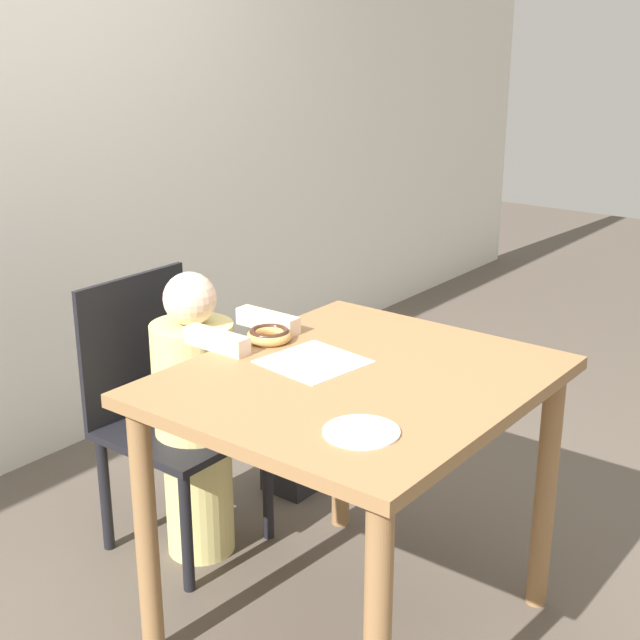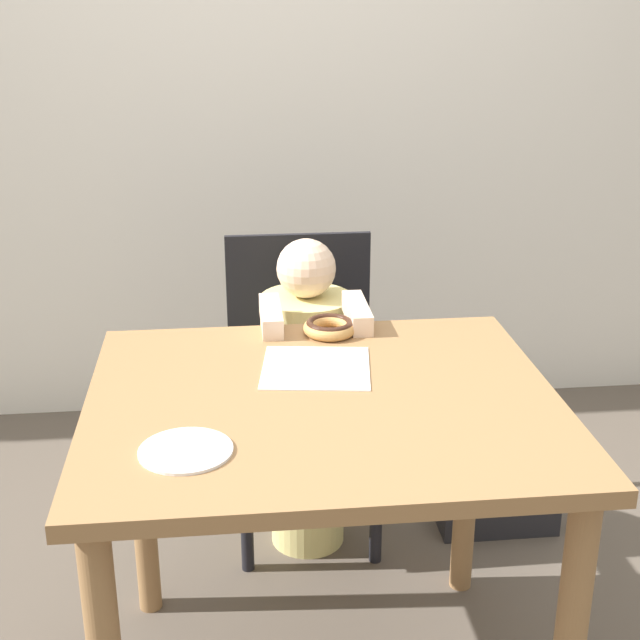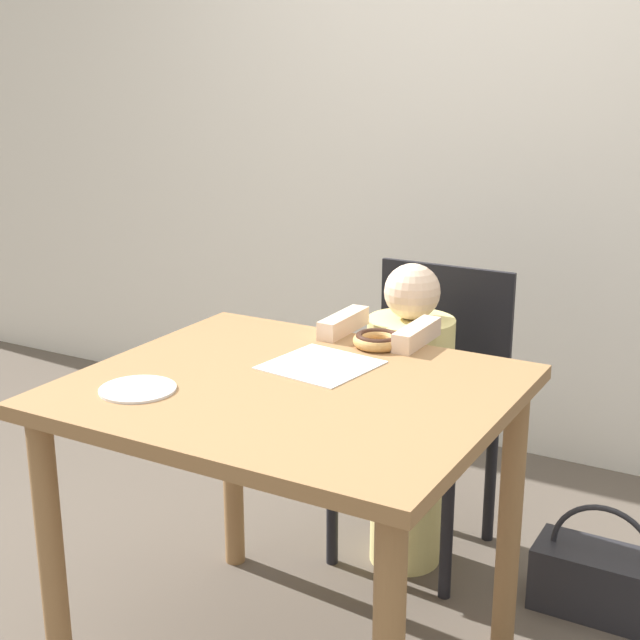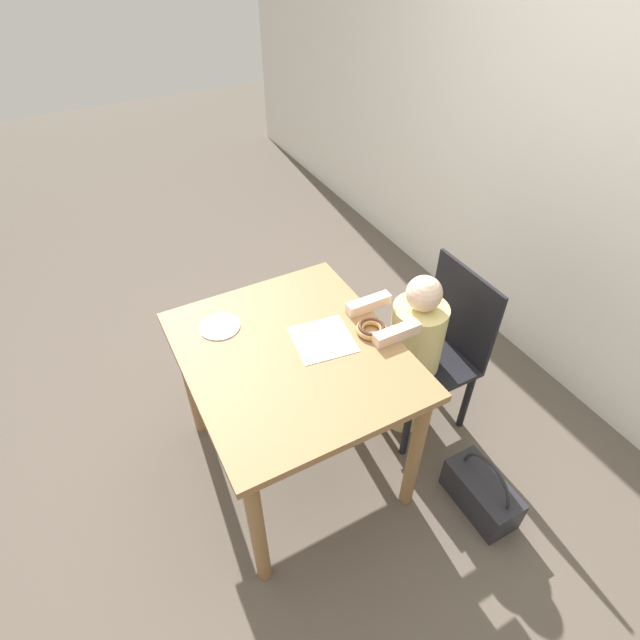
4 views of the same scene
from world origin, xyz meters
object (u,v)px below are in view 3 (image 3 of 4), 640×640
chair (425,410)px  handbag (599,579)px  child_figure (408,420)px  donut (378,340)px

chair → handbag: (0.58, -0.11, -0.35)m
child_figure → handbag: (0.58, 0.02, -0.36)m
child_figure → donut: child_figure is taller
child_figure → handbag: child_figure is taller
donut → handbag: 0.93m
child_figure → handbag: bearing=1.7°
chair → handbag: bearing=-11.0°
chair → donut: bearing=-85.8°
handbag → donut: bearing=-151.7°
child_figure → handbag: 0.69m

